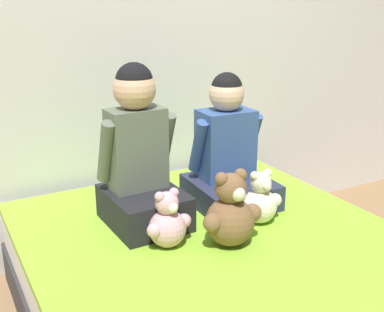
# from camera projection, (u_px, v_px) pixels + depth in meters

# --- Properties ---
(wall_behind_bed) EXTENTS (8.00, 0.06, 2.50)m
(wall_behind_bed) POSITION_uv_depth(u_px,v_px,m) (127.00, 10.00, 2.36)
(wall_behind_bed) COLOR silver
(wall_behind_bed) RESTS_ON ground_plane
(bed) EXTENTS (1.44, 1.97, 0.40)m
(bed) POSITION_uv_depth(u_px,v_px,m) (245.00, 309.00, 1.79)
(bed) COLOR #2D2D33
(bed) RESTS_ON ground_plane
(child_on_left) EXTENTS (0.32, 0.37, 0.67)m
(child_on_left) POSITION_uv_depth(u_px,v_px,m) (139.00, 160.00, 1.96)
(child_on_left) COLOR black
(child_on_left) RESTS_ON bed
(child_on_right) EXTENTS (0.37, 0.38, 0.60)m
(child_on_right) POSITION_uv_depth(u_px,v_px,m) (228.00, 155.00, 2.18)
(child_on_right) COLOR #282D47
(child_on_right) RESTS_ON bed
(teddy_bear_held_by_left_child) EXTENTS (0.19, 0.14, 0.23)m
(teddy_bear_held_by_left_child) POSITION_uv_depth(u_px,v_px,m) (168.00, 223.00, 1.81)
(teddy_bear_held_by_left_child) COLOR #DBA3B2
(teddy_bear_held_by_left_child) RESTS_ON bed
(teddy_bear_held_by_right_child) EXTENTS (0.19, 0.15, 0.23)m
(teddy_bear_held_by_right_child) POSITION_uv_depth(u_px,v_px,m) (260.00, 201.00, 2.00)
(teddy_bear_held_by_right_child) COLOR silver
(teddy_bear_held_by_right_child) RESTS_ON bed
(teddy_bear_between_children) EXTENTS (0.25, 0.19, 0.30)m
(teddy_bear_between_children) POSITION_uv_depth(u_px,v_px,m) (230.00, 214.00, 1.81)
(teddy_bear_between_children) COLOR brown
(teddy_bear_between_children) RESTS_ON bed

